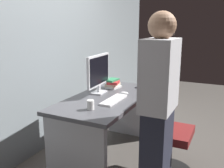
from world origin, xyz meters
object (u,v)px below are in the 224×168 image
(office_chair, at_px, (164,134))
(mouse, at_px, (124,93))
(desk, at_px, (108,115))
(cup_near_keyboard, at_px, (91,105))
(book_stack, at_px, (113,83))
(cell_phone, at_px, (141,88))
(person_at_desk, at_px, (158,111))
(monitor, at_px, (99,72))
(keyboard, at_px, (114,100))

(office_chair, bearing_deg, mouse, 70.47)
(desk, xyz_separation_m, mouse, (0.15, -0.13, 0.24))
(cup_near_keyboard, height_order, book_stack, book_stack)
(mouse, bearing_deg, book_stack, 48.34)
(mouse, distance_m, cell_phone, 0.37)
(person_at_desk, bearing_deg, office_chair, 6.39)
(monitor, bearing_deg, cup_near_keyboard, -158.75)
(monitor, xyz_separation_m, book_stack, (0.30, -0.04, -0.20))
(desk, distance_m, monitor, 0.52)
(person_at_desk, bearing_deg, desk, 55.69)
(mouse, bearing_deg, cell_phone, -11.88)
(desk, relative_size, monitor, 2.76)
(book_stack, bearing_deg, office_chair, -117.92)
(office_chair, distance_m, monitor, 1.01)
(person_at_desk, height_order, monitor, person_at_desk)
(cell_phone, bearing_deg, monitor, 146.20)
(mouse, xyz_separation_m, cup_near_keyboard, (-0.62, 0.08, 0.03))
(cup_near_keyboard, distance_m, book_stack, 0.87)
(monitor, bearing_deg, office_chair, -98.02)
(office_chair, height_order, cup_near_keyboard, office_chair)
(monitor, height_order, book_stack, monitor)
(monitor, distance_m, keyboard, 0.43)
(desk, bearing_deg, cup_near_keyboard, -173.72)
(book_stack, height_order, cell_phone, book_stack)
(office_chair, distance_m, cup_near_keyboard, 0.84)
(person_at_desk, xyz_separation_m, keyboard, (0.37, 0.59, -0.09))
(cup_near_keyboard, bearing_deg, desk, 6.28)
(monitor, distance_m, cell_phone, 0.62)
(book_stack, bearing_deg, keyboard, -153.06)
(mouse, bearing_deg, person_at_desk, -137.79)
(desk, relative_size, cell_phone, 10.38)
(cup_near_keyboard, relative_size, book_stack, 0.42)
(desk, height_order, cup_near_keyboard, cup_near_keyboard)
(keyboard, height_order, cell_phone, keyboard)
(desk, xyz_separation_m, office_chair, (-0.04, -0.67, -0.09))
(book_stack, bearing_deg, monitor, 172.90)
(mouse, bearing_deg, keyboard, 179.32)
(book_stack, relative_size, cell_phone, 1.54)
(monitor, relative_size, book_stack, 2.45)
(monitor, xyz_separation_m, mouse, (0.07, -0.30, -0.24))
(keyboard, distance_m, cell_phone, 0.64)
(desk, relative_size, office_chair, 1.59)
(desk, relative_size, cup_near_keyboard, 16.09)
(cup_near_keyboard, relative_size, cell_phone, 0.64)
(keyboard, bearing_deg, cup_near_keyboard, 167.36)
(office_chair, relative_size, keyboard, 2.19)
(office_chair, xyz_separation_m, book_stack, (0.42, 0.79, 0.37))
(desk, height_order, cell_phone, cell_phone)
(office_chair, distance_m, book_stack, 0.97)
(cup_near_keyboard, xyz_separation_m, cell_phone, (0.98, -0.16, -0.04))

